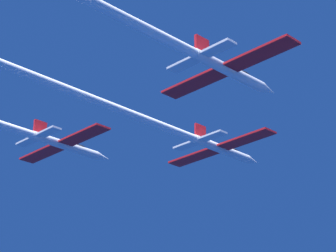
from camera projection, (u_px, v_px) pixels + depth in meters
jet_lead at (161, 126)px, 85.14m from camera, size 17.38×45.52×2.88m
jet_right_wing at (152, 32)px, 65.16m from camera, size 17.38×45.16×2.88m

